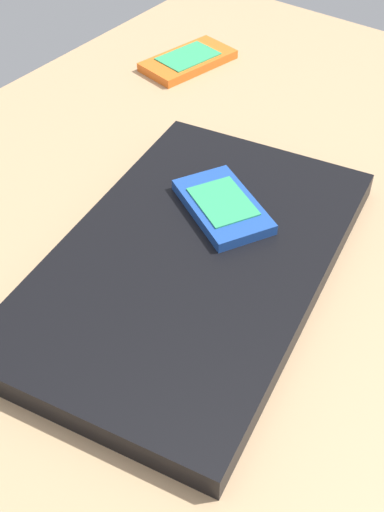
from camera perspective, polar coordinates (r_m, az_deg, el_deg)
name	(u,v)px	position (r cm, az deg, el deg)	size (l,w,h in cm)	color
desk_surface	(171,338)	(54.32, -1.85, -7.08)	(120.00, 80.00, 3.00)	tan
laptop_closed	(192,263)	(56.40, 0.00, -0.61)	(35.50, 21.67, 2.35)	black
cell_phone_on_laptop	(223,206)	(59.49, 2.68, 4.34)	(9.69, 11.34, 1.15)	#1E479E
cell_phone_on_desk	(188,60)	(87.85, -0.33, 16.60)	(12.88, 8.31, 1.22)	orange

